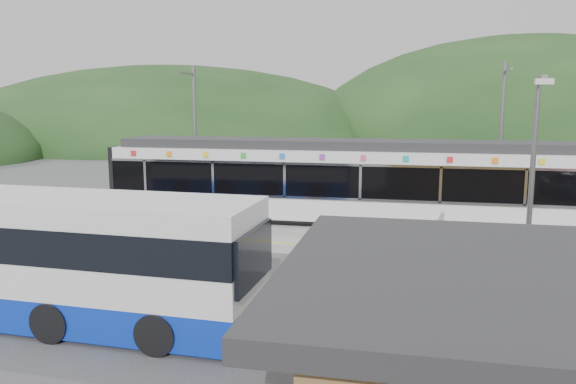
# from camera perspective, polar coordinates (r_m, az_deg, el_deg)

# --- Properties ---
(ground) EXTENTS (120.00, 120.00, 0.00)m
(ground) POSITION_cam_1_polar(r_m,az_deg,el_deg) (18.13, 1.69, -7.86)
(ground) COLOR #4C4C4F
(ground) RESTS_ON ground
(hills) EXTENTS (146.00, 149.00, 26.00)m
(hills) POSITION_cam_1_polar(r_m,az_deg,el_deg) (23.16, 19.47, -4.63)
(hills) COLOR #1E3D19
(hills) RESTS_ON ground
(platform) EXTENTS (26.00, 3.20, 0.30)m
(platform) POSITION_cam_1_polar(r_m,az_deg,el_deg) (21.22, 3.33, -4.92)
(platform) COLOR #9E9E99
(platform) RESTS_ON ground
(yellow_line) EXTENTS (26.00, 0.10, 0.01)m
(yellow_line) POSITION_cam_1_polar(r_m,az_deg,el_deg) (19.94, 2.75, -5.38)
(yellow_line) COLOR yellow
(yellow_line) RESTS_ON platform
(train) EXTENTS (20.44, 3.01, 3.74)m
(train) POSITION_cam_1_polar(r_m,az_deg,el_deg) (23.39, 6.49, 1.12)
(train) COLOR black
(train) RESTS_ON ground
(catenary_mast_west) EXTENTS (0.18, 1.80, 7.00)m
(catenary_mast_west) POSITION_cam_1_polar(r_m,az_deg,el_deg) (27.60, -9.44, 5.58)
(catenary_mast_west) COLOR slate
(catenary_mast_west) RESTS_ON ground
(catenary_mast_east) EXTENTS (0.18, 1.80, 7.00)m
(catenary_mast_east) POSITION_cam_1_polar(r_m,az_deg,el_deg) (25.96, 20.79, 4.90)
(catenary_mast_east) COLOR slate
(catenary_mast_east) RESTS_ON ground
(bus) EXTENTS (11.40, 3.06, 3.08)m
(bus) POSITION_cam_1_polar(r_m,az_deg,el_deg) (15.20, -24.46, -6.21)
(bus) COLOR #0C2FB6
(bus) RESTS_ON ground
(lamp_post) EXTENTS (0.36, 1.05, 5.88)m
(lamp_post) POSITION_cam_1_polar(r_m,az_deg,el_deg) (13.66, 23.61, 0.88)
(lamp_post) COLOR slate
(lamp_post) RESTS_ON ground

